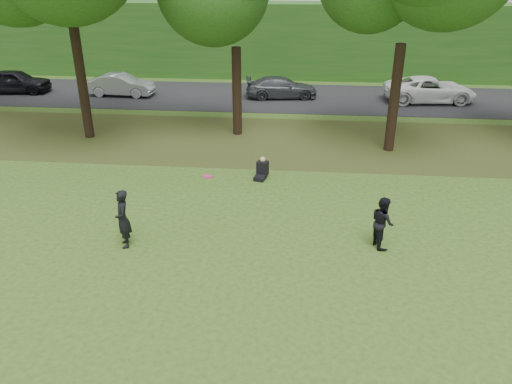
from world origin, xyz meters
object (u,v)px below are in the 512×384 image
frisbee (207,176)px  seated_person (262,170)px  player_right (382,222)px  player_left (123,219)px

frisbee → seated_person: bearing=78.1°
player_right → seated_person: (-3.93, 4.73, -0.48)m
player_right → frisbee: size_ratio=4.79×
frisbee → player_left: bearing=-175.4°
player_left → frisbee: size_ratio=5.43×
frisbee → seated_person: 5.70m
player_left → frisbee: (2.53, 0.20, 1.37)m
player_right → frisbee: (-5.04, -0.51, 1.48)m
player_left → player_right: size_ratio=1.13×
player_left → seated_person: player_left is taller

